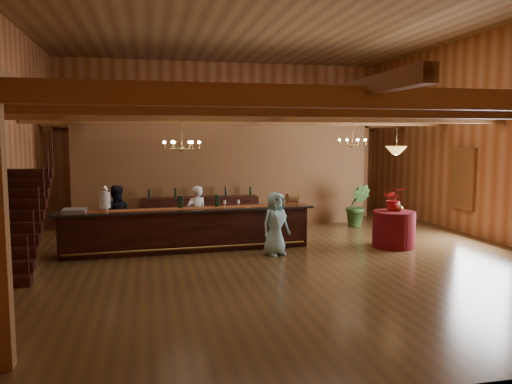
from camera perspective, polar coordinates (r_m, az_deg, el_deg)
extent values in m
plane|color=#49341D|center=(12.21, 1.42, -6.57)|extent=(14.00, 14.00, 0.00)
plane|color=olive|center=(12.25, 1.49, 19.41)|extent=(14.00, 14.00, 0.00)
cube|color=#B7794B|center=(18.80, -3.62, 6.28)|extent=(12.00, 0.10, 5.50)
cube|color=#B7794B|center=(5.38, 19.47, 6.61)|extent=(12.00, 0.10, 5.50)
cube|color=#B7794B|center=(14.56, 25.19, 5.80)|extent=(0.10, 14.00, 5.50)
cube|color=brown|center=(6.72, 12.78, 10.46)|extent=(11.90, 0.20, 0.28)
cube|color=brown|center=(9.05, 6.01, 9.39)|extent=(11.90, 0.20, 0.28)
cube|color=brown|center=(11.45, 2.05, 8.71)|extent=(11.90, 0.20, 0.28)
cube|color=brown|center=(13.88, -0.51, 8.24)|extent=(11.90, 0.20, 0.28)
cube|color=brown|center=(16.34, -2.31, 7.90)|extent=(11.90, 0.20, 0.28)
cube|color=brown|center=(18.61, -3.54, 7.67)|extent=(11.90, 0.20, 0.28)
cube|color=brown|center=(11.72, -20.72, 8.95)|extent=(0.18, 13.90, 0.22)
cube|color=brown|center=(11.94, 1.46, 9.27)|extent=(0.18, 13.90, 0.22)
cube|color=brown|center=(13.72, 20.26, 8.48)|extent=(0.18, 13.90, 0.22)
cube|color=brown|center=(16.21, -18.17, 1.96)|extent=(0.20, 0.20, 3.20)
cube|color=brown|center=(17.70, 12.23, 2.44)|extent=(0.20, 0.20, 3.20)
cube|color=brown|center=(15.30, -3.48, 1.84)|extent=(9.00, 0.18, 3.10)
cube|color=white|center=(15.37, 22.59, 1.41)|extent=(0.12, 1.05, 1.75)
cube|color=#3E160F|center=(10.26, -27.02, -9.11)|extent=(1.00, 0.28, 0.20)
cube|color=#3E160F|center=(10.48, -26.68, -7.66)|extent=(1.00, 0.28, 0.20)
cube|color=#3E160F|center=(10.70, -26.36, -6.27)|extent=(1.00, 0.28, 0.20)
cube|color=#3E160F|center=(10.93, -26.05, -4.94)|extent=(1.00, 0.28, 0.20)
cube|color=#3E160F|center=(11.16, -25.76, -3.67)|extent=(1.00, 0.28, 0.20)
cube|color=#3E160F|center=(11.40, -25.47, -2.45)|extent=(1.00, 0.28, 0.20)
cube|color=#3E160F|center=(11.65, -25.21, -1.27)|extent=(1.00, 0.28, 0.20)
cube|color=#3E160F|center=(11.90, -24.95, -0.15)|extent=(1.00, 0.28, 0.20)
cube|color=#3E160F|center=(12.15, -24.70, 0.93)|extent=(1.00, 0.28, 0.20)
cube|color=#3E160F|center=(12.41, -24.47, 1.96)|extent=(1.00, 0.28, 0.20)
cube|color=#3E160F|center=(17.63, 0.37, -0.86)|extent=(1.20, 0.60, 1.10)
cube|color=brown|center=(17.24, -9.41, -1.27)|extent=(1.00, 0.60, 1.00)
cube|color=#3E160F|center=(12.08, -7.76, -4.41)|extent=(5.86, 0.93, 0.97)
cube|color=black|center=(12.00, -7.79, -2.02)|extent=(6.16, 1.07, 0.05)
cube|color=maroon|center=(12.00, -7.80, -1.87)|extent=(5.75, 0.68, 0.01)
cylinder|color=#A28842|center=(11.77, -7.59, -6.38)|extent=(5.63, 0.34, 0.05)
cylinder|color=silver|center=(11.95, -16.90, -1.94)|extent=(0.18, 0.18, 0.08)
cylinder|color=silver|center=(11.92, -16.93, -0.90)|extent=(0.26, 0.26, 0.36)
sphere|color=silver|center=(11.90, -16.97, 0.30)|extent=(0.18, 0.18, 0.18)
cube|color=gray|center=(11.89, -20.01, -2.04)|extent=(0.50, 0.50, 0.10)
cube|color=brown|center=(12.49, 3.54, -0.85)|extent=(0.06, 0.06, 0.30)
cube|color=brown|center=(12.57, 4.77, -0.81)|extent=(0.06, 0.06, 0.30)
cylinder|color=brown|center=(12.53, 4.16, -0.70)|extent=(0.24, 0.24, 0.24)
cylinder|color=black|center=(12.07, -8.77, -1.15)|extent=(0.07, 0.07, 0.30)
cylinder|color=black|center=(12.08, -8.50, -1.14)|extent=(0.07, 0.07, 0.30)
cylinder|color=black|center=(12.20, -4.60, -1.02)|extent=(0.07, 0.07, 0.30)
cylinder|color=black|center=(12.21, -4.41, -1.02)|extent=(0.07, 0.07, 0.30)
cube|color=#3E160F|center=(14.99, -6.29, -2.39)|extent=(3.41, 0.54, 0.96)
cylinder|color=#611209|center=(12.84, 15.47, -4.13)|extent=(1.04, 1.04, 0.90)
cylinder|color=#A28842|center=(11.16, -8.50, 6.80)|extent=(0.02, 0.02, 0.75)
sphere|color=#A28842|center=(11.16, -8.47, 4.88)|extent=(0.12, 0.12, 0.12)
torus|color=#A28842|center=(11.16, -8.48, 5.39)|extent=(0.80, 0.80, 0.04)
cylinder|color=#A28842|center=(14.21, 10.96, 6.68)|extent=(0.02, 0.02, 0.70)
sphere|color=#A28842|center=(14.21, 10.93, 5.27)|extent=(0.12, 0.12, 0.12)
torus|color=#A28842|center=(14.21, 10.94, 5.68)|extent=(0.80, 0.80, 0.04)
cylinder|color=#A28842|center=(12.65, 15.77, 6.42)|extent=(0.02, 0.02, 0.80)
cone|color=#C38A39|center=(12.65, 15.72, 4.61)|extent=(0.52, 0.52, 0.20)
imported|color=white|center=(12.81, -6.81, -2.63)|extent=(0.63, 0.52, 1.49)
imported|color=black|center=(12.67, -15.71, -2.76)|extent=(0.77, 0.60, 1.56)
imported|color=#90CFD7|center=(11.50, 2.26, -3.65)|extent=(0.84, 0.71, 1.46)
imported|color=#2C521F|center=(15.55, 11.52, -1.50)|extent=(0.89, 0.82, 1.32)
imported|color=#AC1618|center=(12.87, 15.47, -0.77)|extent=(0.65, 0.61, 0.58)
imported|color=#A28842|center=(12.85, 16.03, -1.39)|extent=(0.17, 0.17, 0.32)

